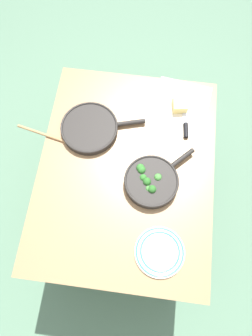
{
  "coord_description": "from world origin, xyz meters",
  "views": [
    {
      "loc": [
        -0.52,
        -0.07,
        2.19
      ],
      "look_at": [
        0.0,
        0.0,
        0.77
      ],
      "focal_mm": 32.0,
      "sensor_mm": 36.0,
      "label": 1
    }
  ],
  "objects_px": {
    "wooden_spoon": "(58,139)",
    "skillet_eggs": "(90,128)",
    "grater_knife": "(185,120)",
    "cheese_block": "(180,105)",
    "dinner_plate_stack": "(160,252)",
    "skillet_broccoli": "(152,181)"
  },
  "relations": [
    {
      "from": "skillet_eggs",
      "to": "dinner_plate_stack",
      "type": "distance_m",
      "value": 0.72
    },
    {
      "from": "skillet_eggs",
      "to": "dinner_plate_stack",
      "type": "bearing_deg",
      "value": -69.69
    },
    {
      "from": "skillet_broccoli",
      "to": "cheese_block",
      "type": "bearing_deg",
      "value": 31.39
    },
    {
      "from": "cheese_block",
      "to": "dinner_plate_stack",
      "type": "distance_m",
      "value": 0.79
    },
    {
      "from": "skillet_eggs",
      "to": "wooden_spoon",
      "type": "xyz_separation_m",
      "value": [
        -0.08,
        0.16,
        -0.01
      ]
    },
    {
      "from": "skillet_eggs",
      "to": "cheese_block",
      "type": "relative_size",
      "value": 4.69
    },
    {
      "from": "skillet_broccoli",
      "to": "dinner_plate_stack",
      "type": "height_order",
      "value": "skillet_broccoli"
    },
    {
      "from": "wooden_spoon",
      "to": "skillet_eggs",
      "type": "bearing_deg",
      "value": 39.54
    },
    {
      "from": "skillet_eggs",
      "to": "grater_knife",
      "type": "height_order",
      "value": "skillet_eggs"
    },
    {
      "from": "cheese_block",
      "to": "skillet_eggs",
      "type": "bearing_deg",
      "value": 113.72
    },
    {
      "from": "grater_knife",
      "to": "dinner_plate_stack",
      "type": "height_order",
      "value": "dinner_plate_stack"
    },
    {
      "from": "wooden_spoon",
      "to": "grater_knife",
      "type": "bearing_deg",
      "value": 29.46
    },
    {
      "from": "skillet_broccoli",
      "to": "cheese_block",
      "type": "height_order",
      "value": "skillet_broccoli"
    },
    {
      "from": "skillet_eggs",
      "to": "cheese_block",
      "type": "bearing_deg",
      "value": 7.95
    },
    {
      "from": "skillet_eggs",
      "to": "dinner_plate_stack",
      "type": "height_order",
      "value": "skillet_eggs"
    },
    {
      "from": "wooden_spoon",
      "to": "cheese_block",
      "type": "xyz_separation_m",
      "value": [
        0.28,
        -0.62,
        0.02
      ]
    },
    {
      "from": "skillet_eggs",
      "to": "grater_knife",
      "type": "distance_m",
      "value": 0.51
    },
    {
      "from": "wooden_spoon",
      "to": "cheese_block",
      "type": "height_order",
      "value": "cheese_block"
    },
    {
      "from": "skillet_broccoli",
      "to": "skillet_eggs",
      "type": "distance_m",
      "value": 0.43
    },
    {
      "from": "grater_knife",
      "to": "dinner_plate_stack",
      "type": "distance_m",
      "value": 0.71
    },
    {
      "from": "grater_knife",
      "to": "cheese_block",
      "type": "height_order",
      "value": "cheese_block"
    },
    {
      "from": "cheese_block",
      "to": "dinner_plate_stack",
      "type": "bearing_deg",
      "value": 177.28
    }
  ]
}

